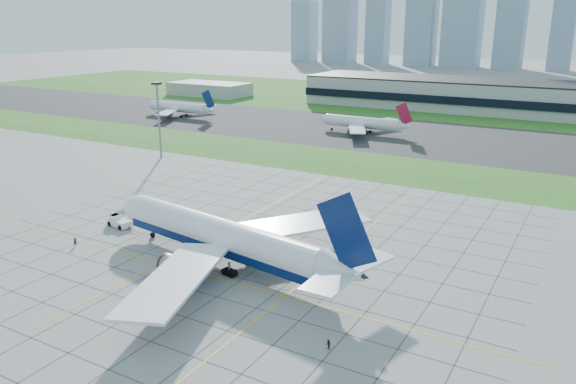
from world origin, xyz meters
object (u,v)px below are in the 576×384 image
airliner (223,237)px  distant_jet_1 (364,123)px  crew_near (75,242)px  crew_far (328,345)px  light_mast (158,111)px  pushback_tug (119,221)px  distant_jet_0 (180,107)px

airliner → distant_jet_1: airliner is taller
crew_near → crew_far: crew_near is taller
light_mast → airliner: size_ratio=0.41×
crew_near → crew_far: bearing=-81.2°
light_mast → crew_near: light_mast is taller
light_mast → pushback_tug: size_ratio=2.82×
crew_near → distant_jet_1: size_ratio=0.04×
pushback_tug → distant_jet_0: (-89.83, 127.70, 3.38)m
airliner → crew_far: bearing=-20.0°
airliner → distant_jet_1: (-27.45, 136.66, -0.90)m
crew_near → airliner: bearing=-59.0°
airliner → distant_jet_0: bearing=141.8°
airliner → pushback_tug: (-33.03, 4.89, -4.28)m
airliner → distant_jet_1: size_ratio=1.47×
light_mast → pushback_tug: light_mast is taller
light_mast → crew_far: 128.91m
distant_jet_0 → distant_jet_1: 95.51m
crew_near → distant_jet_0: 167.52m
light_mast → distant_jet_1: bearing=60.1°
pushback_tug → distant_jet_0: distant_jet_0 is taller
light_mast → crew_far: light_mast is taller
airliner → distant_jet_1: bearing=110.3°
airliner → distant_jet_1: 139.39m
pushback_tug → distant_jet_1: (5.58, 131.77, 3.38)m
airliner → crew_far: (30.54, -16.92, -4.60)m
light_mast → crew_near: 80.85m
crew_near → crew_far: 63.25m
crew_far → distant_jet_0: (-153.41, 149.51, 3.70)m
distant_jet_0 → distant_jet_1: size_ratio=1.00×
airliner → crew_far: airliner is taller
pushback_tug → crew_far: (63.58, -21.81, -0.32)m
crew_far → distant_jet_0: distant_jet_0 is taller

